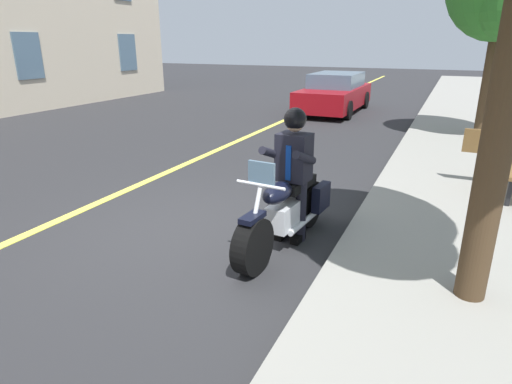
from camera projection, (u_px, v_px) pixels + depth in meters
ground_plane at (192, 232)px, 6.01m from camera, size 80.00×80.00×0.00m
lane_center_stripe at (83, 209)px, 6.78m from camera, size 60.00×0.16×0.01m
motorcycle_main at (286, 212)px, 5.50m from camera, size 2.22×0.72×1.26m
rider_main at (293, 164)px, 5.46m from camera, size 0.66×0.59×1.74m
car_dark at (335, 93)px, 15.92m from camera, size 4.60×1.92×1.40m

